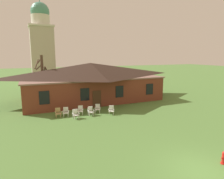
{
  "coord_description": "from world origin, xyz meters",
  "views": [
    {
      "loc": [
        -8.54,
        -7.15,
        6.38
      ],
      "look_at": [
        -1.42,
        9.09,
        3.27
      ],
      "focal_mm": 31.45,
      "sensor_mm": 36.0,
      "label": 1
    }
  ],
  "objects": [
    {
      "name": "lawn_chair_middle",
      "position": [
        -3.42,
        13.15,
        0.5
      ],
      "size": [
        0.76,
        0.81,
        0.96
      ],
      "color": "silver",
      "rests_on": "ground"
    },
    {
      "name": "lawn_chair_left_end",
      "position": [
        -4.23,
        11.97,
        0.5
      ],
      "size": [
        0.68,
        0.71,
        0.96
      ],
      "color": "white",
      "rests_on": "ground"
    },
    {
      "name": "bare_tree_beside_building",
      "position": [
        -6.54,
        21.18,
        3.51
      ],
      "size": [
        1.9,
        1.87,
        6.4
      ],
      "color": "brown",
      "rests_on": "ground"
    },
    {
      "name": "lawn_chair_far_side",
      "position": [
        -1.44,
        13.06,
        0.5
      ],
      "size": [
        0.77,
        0.82,
        0.96
      ],
      "color": "white",
      "rests_on": "ground"
    },
    {
      "name": "fire_hydrant",
      "position": [
        1.82,
        0.01,
        0.38
      ],
      "size": [
        0.36,
        0.28,
        0.79
      ],
      "color": "red",
      "rests_on": "ground"
    },
    {
      "name": "dome_tower",
      "position": [
        -4.94,
        39.38,
        8.38
      ],
      "size": [
        5.18,
        5.18,
        18.39
      ],
      "color": "#BCB29E",
      "rests_on": "ground"
    },
    {
      "name": "brick_building",
      "position": [
        -0.0,
        20.19,
        2.69
      ],
      "size": [
        19.15,
        10.4,
        5.28
      ],
      "color": "brown",
      "rests_on": "ground"
    },
    {
      "name": "ground_plane",
      "position": [
        0.0,
        0.0,
        0.0
      ],
      "size": [
        200.0,
        200.0,
        0.0
      ],
      "primitive_type": "plane",
      "color": "#517A38"
    },
    {
      "name": "lawn_chair_under_eave",
      "position": [
        -0.3,
        11.81,
        0.5
      ],
      "size": [
        0.8,
        0.84,
        0.96
      ],
      "color": "silver",
      "rests_on": "ground"
    },
    {
      "name": "lawn_chair_by_porch",
      "position": [
        -5.78,
        13.2,
        0.5
      ],
      "size": [
        0.65,
        0.68,
        0.96
      ],
      "color": "tan",
      "rests_on": "ground"
    },
    {
      "name": "lawn_chair_near_door",
      "position": [
        -4.99,
        13.14,
        0.5
      ],
      "size": [
        0.72,
        0.77,
        0.96
      ],
      "color": "silver",
      "rests_on": "ground"
    },
    {
      "name": "lawn_chair_right_end",
      "position": [
        -2.5,
        12.37,
        0.5
      ],
      "size": [
        0.64,
        0.67,
        0.96
      ],
      "color": "white",
      "rests_on": "ground"
    }
  ]
}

